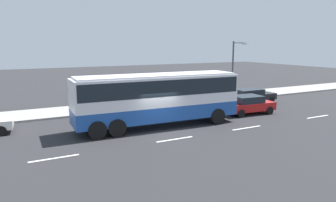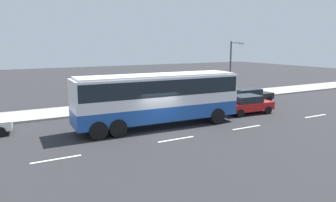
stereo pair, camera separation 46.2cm
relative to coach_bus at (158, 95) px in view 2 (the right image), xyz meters
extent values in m
plane|color=#28282B|center=(-0.51, -1.13, -2.20)|extent=(120.00, 120.00, 0.00)
cube|color=gray|center=(-0.51, 7.47, -2.13)|extent=(80.00, 4.00, 0.15)
cube|color=white|center=(-7.23, -3.16, -2.20)|extent=(2.40, 0.16, 0.01)
cube|color=white|center=(-0.43, -3.16, -2.20)|extent=(2.40, 0.16, 0.01)
cube|color=white|center=(5.08, -3.16, -2.20)|extent=(2.40, 0.16, 0.01)
cube|color=white|center=(12.20, -3.16, -2.20)|extent=(2.40, 0.16, 0.01)
cube|color=#1E4C9E|center=(0.00, 0.00, -1.16)|extent=(11.35, 2.95, 0.98)
cube|color=silver|center=(0.00, 0.00, 0.28)|extent=(11.35, 2.95, 1.91)
cube|color=black|center=(0.00, 0.00, 0.56)|extent=(11.12, 2.97, 1.05)
cube|color=black|center=(5.58, -0.21, 0.38)|extent=(0.21, 2.32, 1.53)
cube|color=silver|center=(0.00, 0.00, 1.29)|extent=(10.89, 2.78, 0.12)
cylinder|color=black|center=(4.08, 1.06, -1.65)|extent=(1.11, 0.34, 1.10)
cylinder|color=black|center=(3.98, -1.36, -1.65)|extent=(1.11, 0.34, 1.10)
cylinder|color=black|center=(-3.18, 1.33, -1.65)|extent=(1.11, 0.34, 1.10)
cylinder|color=black|center=(-3.27, -1.09, -1.65)|extent=(1.11, 0.34, 1.10)
cylinder|color=black|center=(-4.38, 1.38, -1.65)|extent=(1.11, 0.34, 1.10)
cylinder|color=black|center=(-4.47, -1.04, -1.65)|extent=(1.11, 0.34, 1.10)
cube|color=black|center=(11.69, 3.63, -1.59)|extent=(4.72, 1.87, 0.58)
cube|color=black|center=(11.27, 3.63, -1.07)|extent=(2.61, 1.70, 0.46)
cylinder|color=black|center=(13.38, 4.52, -1.88)|extent=(0.64, 0.21, 0.64)
cylinder|color=black|center=(13.40, 2.79, -1.88)|extent=(0.64, 0.21, 0.64)
cylinder|color=black|center=(9.98, 4.47, -1.88)|extent=(0.64, 0.21, 0.64)
cylinder|color=black|center=(10.01, 2.75, -1.88)|extent=(0.64, 0.21, 0.64)
cube|color=#B21919|center=(8.18, 0.18, -1.57)|extent=(4.17, 2.15, 0.63)
cube|color=black|center=(8.02, 0.19, -0.99)|extent=(2.34, 1.88, 0.53)
cylinder|color=black|center=(9.62, 0.99, -1.88)|extent=(0.65, 0.24, 0.64)
cylinder|color=black|center=(9.50, -0.81, -1.88)|extent=(0.65, 0.24, 0.64)
cylinder|color=black|center=(6.86, 1.18, -1.88)|extent=(0.65, 0.24, 0.64)
cylinder|color=black|center=(6.74, -0.63, -1.88)|extent=(0.65, 0.24, 0.64)
cylinder|color=black|center=(-9.35, 4.18, -1.88)|extent=(0.65, 0.25, 0.64)
cylinder|color=black|center=(-9.50, 2.37, -1.88)|extent=(0.65, 0.25, 0.64)
cylinder|color=brown|center=(3.69, 6.79, -1.66)|extent=(0.14, 0.14, 0.78)
cylinder|color=brown|center=(3.56, 6.89, -1.66)|extent=(0.14, 0.14, 0.78)
cylinder|color=#2672B2|center=(3.63, 6.84, -0.97)|extent=(0.32, 0.32, 0.59)
sphere|color=tan|center=(3.63, 6.84, -0.57)|extent=(0.21, 0.21, 0.21)
cylinder|color=#38334C|center=(3.93, 7.77, -1.64)|extent=(0.14, 0.14, 0.81)
cylinder|color=#38334C|center=(4.00, 7.63, -1.64)|extent=(0.14, 0.14, 0.81)
cylinder|color=beige|center=(3.97, 7.70, -0.93)|extent=(0.32, 0.32, 0.61)
sphere|color=tan|center=(3.97, 7.70, -0.52)|extent=(0.22, 0.22, 0.22)
cylinder|color=#47474C|center=(11.06, 5.84, 0.78)|extent=(0.16, 0.16, 5.66)
cylinder|color=#47474C|center=(11.73, 5.84, 3.46)|extent=(1.35, 0.10, 0.10)
cube|color=silver|center=(12.41, 5.84, 3.36)|extent=(0.50, 0.24, 0.16)
camera|label=1|loc=(-9.22, -18.95, 3.36)|focal=34.02mm
camera|label=2|loc=(-9.63, -18.73, 3.36)|focal=34.02mm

